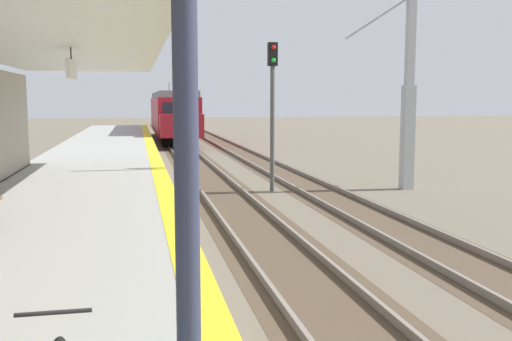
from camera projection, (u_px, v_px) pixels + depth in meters
name	position (u px, v px, depth m)	size (l,w,h in m)	color
station_platform	(79.00, 206.00, 15.23)	(5.00, 80.00, 0.91)	#999993
track_pair_nearest_platform	(222.00, 192.00, 20.05)	(2.34, 120.00, 0.16)	#4C3D2D
track_pair_middle	(316.00, 189.00, 20.73)	(2.34, 120.00, 0.16)	#4C3D2D
approaching_train	(172.00, 113.00, 46.39)	(2.93, 19.60, 4.76)	maroon
rail_signal_post	(272.00, 101.00, 20.17)	(0.32, 0.34, 5.20)	#4C4C4C
catenary_pylon_far_side	(401.00, 89.00, 20.55)	(5.00, 0.40, 7.50)	#9EA3A8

